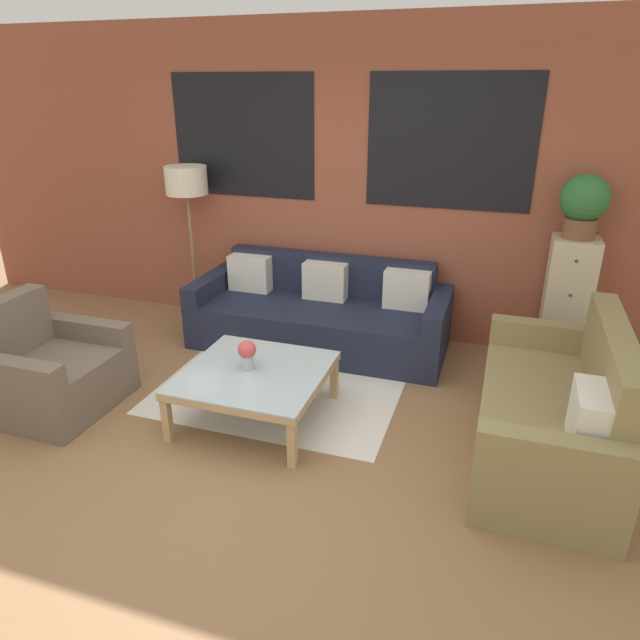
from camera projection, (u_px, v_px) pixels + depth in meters
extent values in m
plane|color=#8E6642|center=(230.00, 468.00, 3.62)|extent=(16.00, 16.00, 0.00)
cube|color=brown|center=(341.00, 184.00, 5.21)|extent=(8.40, 0.08, 2.80)
cube|color=black|center=(243.00, 136.00, 5.29)|extent=(1.40, 0.01, 1.10)
cube|color=black|center=(450.00, 143.00, 4.74)|extent=(1.40, 0.01, 1.10)
cube|color=silver|center=(287.00, 380.00, 4.69)|extent=(1.88, 1.72, 0.00)
cube|color=#1E2338|center=(315.00, 330.00, 5.15)|extent=(1.98, 0.72, 0.40)
cube|color=#1E2338|center=(330.00, 294.00, 5.46)|extent=(1.98, 0.16, 0.78)
cube|color=#1E2338|center=(213.00, 304.00, 5.49)|extent=(0.16, 0.88, 0.58)
cube|color=#1E2338|center=(437.00, 332.00, 4.87)|extent=(0.16, 0.88, 0.58)
cube|color=silver|center=(250.00, 273.00, 5.47)|extent=(0.40, 0.16, 0.34)
cube|color=beige|center=(325.00, 281.00, 5.25)|extent=(0.40, 0.16, 0.34)
cube|color=silver|center=(407.00, 290.00, 5.03)|extent=(0.40, 0.16, 0.34)
cube|color=olive|center=(530.00, 424.00, 3.71)|extent=(0.64, 1.42, 0.42)
cube|color=olive|center=(604.00, 400.00, 3.50)|extent=(0.16, 1.42, 0.92)
cube|color=olive|center=(542.00, 360.00, 4.33)|extent=(0.80, 0.14, 0.62)
cube|color=olive|center=(550.00, 489.00, 2.97)|extent=(0.80, 0.14, 0.62)
cube|color=silver|center=(588.00, 419.00, 3.07)|extent=(0.16, 0.40, 0.34)
cube|color=#6B5B4C|center=(66.00, 384.00, 4.22)|extent=(0.64, 0.60, 0.40)
cube|color=#6B5B4C|center=(17.00, 350.00, 4.25)|extent=(0.16, 0.60, 0.84)
cube|color=#6B5B4C|center=(17.00, 397.00, 3.89)|extent=(0.80, 0.14, 0.56)
cube|color=#6B5B4C|center=(89.00, 352.00, 4.54)|extent=(0.80, 0.14, 0.56)
cube|color=silver|center=(255.00, 371.00, 4.02)|extent=(0.98, 0.98, 0.01)
cube|color=tan|center=(225.00, 408.00, 3.63)|extent=(0.98, 0.05, 0.05)
cube|color=tan|center=(280.00, 348.00, 4.44)|extent=(0.98, 0.05, 0.05)
cube|color=tan|center=(197.00, 366.00, 4.17)|extent=(0.05, 0.98, 0.05)
cube|color=tan|center=(317.00, 385.00, 3.90)|extent=(0.05, 0.98, 0.05)
cube|color=tan|center=(167.00, 417.00, 3.83)|extent=(0.05, 0.05, 0.37)
cube|color=tan|center=(292.00, 441.00, 3.57)|extent=(0.06, 0.05, 0.37)
cube|color=tan|center=(228.00, 359.00, 4.62)|extent=(0.05, 0.06, 0.37)
cube|color=tan|center=(334.00, 376.00, 4.36)|extent=(0.06, 0.06, 0.37)
cylinder|color=olive|center=(199.00, 319.00, 5.88)|extent=(0.28, 0.28, 0.02)
cylinder|color=olive|center=(193.00, 259.00, 5.63)|extent=(0.03, 0.03, 1.27)
cylinder|color=beige|center=(186.00, 180.00, 5.33)|extent=(0.39, 0.39, 0.26)
cube|color=#C6B793|center=(566.00, 304.00, 4.73)|extent=(0.36, 0.34, 1.12)
sphere|color=#38332D|center=(576.00, 261.00, 4.41)|extent=(0.02, 0.02, 0.02)
sphere|color=#38332D|center=(570.00, 295.00, 4.52)|extent=(0.02, 0.02, 0.02)
sphere|color=#38332D|center=(564.00, 328.00, 4.63)|extent=(0.02, 0.02, 0.02)
sphere|color=#38332D|center=(559.00, 359.00, 4.74)|extent=(0.02, 0.02, 0.02)
cylinder|color=brown|center=(579.00, 228.00, 4.48)|extent=(0.25, 0.25, 0.16)
sphere|color=#2D6B33|center=(585.00, 198.00, 4.39)|extent=(0.37, 0.37, 0.37)
cylinder|color=#ADBCC6|center=(248.00, 362.00, 4.02)|extent=(0.09, 0.09, 0.11)
sphere|color=#CC4C4C|center=(247.00, 350.00, 3.98)|extent=(0.13, 0.13, 0.13)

